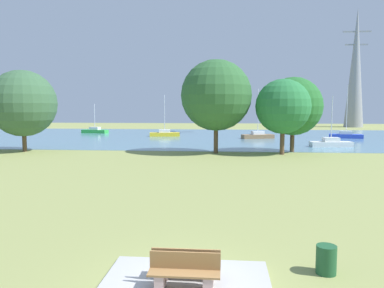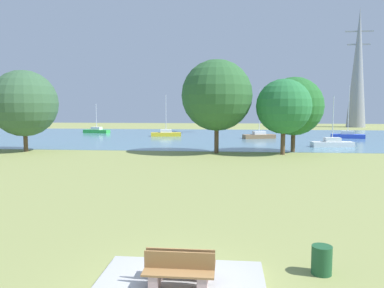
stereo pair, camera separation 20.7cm
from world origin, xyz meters
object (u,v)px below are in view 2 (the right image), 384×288
at_px(litter_bin, 322,260).
at_px(tree_east_far, 217,95).
at_px(tree_east_near, 284,107).
at_px(sailboat_brown, 259,135).
at_px(sailboat_white, 332,143).
at_px(sailboat_yellow, 166,134).
at_px(bench_facing_inland, 178,275).
at_px(sailboat_blue, 348,135).
at_px(tree_west_far, 24,103).
at_px(tree_mid_shore, 294,106).
at_px(sailboat_green, 97,131).
at_px(electricity_pylon, 358,68).
at_px(bench_facing_water, 181,266).

relative_size(litter_bin, tree_east_far, 0.08).
bearing_deg(tree_east_near, sailboat_brown, 92.32).
bearing_deg(tree_east_far, sailboat_white, 29.19).
distance_m(litter_bin, sailboat_yellow, 50.69).
bearing_deg(sailboat_yellow, tree_east_far, -67.79).
bearing_deg(tree_east_near, bench_facing_inland, -103.01).
relative_size(sailboat_blue, sailboat_brown, 1.08).
bearing_deg(sailboat_brown, tree_west_far, -143.52).
relative_size(litter_bin, tree_mid_shore, 0.10).
height_order(sailboat_blue, tree_east_near, sailboat_blue).
height_order(sailboat_blue, sailboat_green, sailboat_blue).
distance_m(sailboat_yellow, tree_east_far, 24.03).
height_order(sailboat_white, tree_west_far, tree_west_far).
relative_size(sailboat_green, sailboat_white, 0.89).
distance_m(litter_bin, tree_east_near, 27.45).
height_order(litter_bin, electricity_pylon, electricity_pylon).
relative_size(sailboat_blue, tree_east_far, 0.85).
distance_m(bench_facing_inland, electricity_pylon, 90.38).
distance_m(sailboat_blue, sailboat_white, 14.31).
bearing_deg(sailboat_brown, sailboat_white, -55.86).
xyz_separation_m(litter_bin, tree_west_far, (-23.95, 26.99, 4.66)).
distance_m(tree_west_far, electricity_pylon, 76.09).
bearing_deg(tree_mid_shore, tree_west_far, -175.44).
xyz_separation_m(bench_facing_inland, sailboat_brown, (5.79, 47.59, -0.00)).
distance_m(tree_east_near, tree_mid_shore, 2.64).
height_order(tree_west_far, tree_east_far, tree_east_far).
relative_size(bench_facing_water, tree_mid_shore, 0.23).
xyz_separation_m(sailboat_white, tree_mid_shore, (-5.50, -5.67, 4.31)).
distance_m(tree_mid_shore, electricity_pylon, 58.70).
distance_m(litter_bin, tree_west_far, 36.39).
relative_size(bench_facing_water, sailboat_green, 0.34).
xyz_separation_m(tree_east_far, tree_east_near, (6.56, -0.44, -1.12)).
bearing_deg(tree_west_far, electricity_pylon, 46.94).
bearing_deg(sailboat_green, bench_facing_water, -68.04).
height_order(sailboat_green, tree_west_far, tree_west_far).
xyz_separation_m(sailboat_brown, sailboat_white, (7.63, -11.26, -0.02)).
bearing_deg(tree_east_near, litter_bin, -95.80).
relative_size(bench_facing_inland, sailboat_yellow, 0.27).
xyz_separation_m(bench_facing_water, tree_mid_shore, (7.93, 30.13, 4.29)).
bearing_deg(sailboat_yellow, bench_facing_inland, -80.07).
distance_m(bench_facing_water, sailboat_white, 38.23).
bearing_deg(sailboat_yellow, electricity_pylon, 39.40).
distance_m(bench_facing_inland, sailboat_blue, 53.02).
xyz_separation_m(bench_facing_water, sailboat_brown, (5.79, 47.06, -0.00)).
xyz_separation_m(litter_bin, sailboat_green, (-26.63, 55.66, 0.05)).
bearing_deg(tree_east_far, tree_west_far, -178.83).
relative_size(sailboat_green, tree_west_far, 0.62).
relative_size(sailboat_yellow, tree_east_near, 0.89).
bearing_deg(sailboat_blue, tree_east_far, -132.98).
bearing_deg(litter_bin, bench_facing_water, -166.75).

